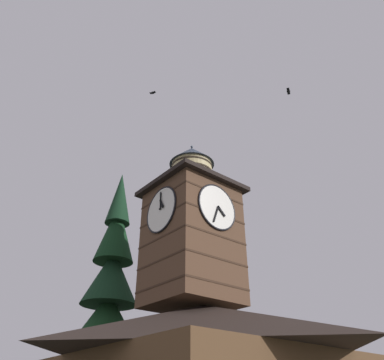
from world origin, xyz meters
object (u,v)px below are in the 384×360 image
Objects in this scene: pine_tree_aside at (219,339)px; flying_bird_low at (288,91)px; pine_tree_behind at (107,315)px; clock_tower at (192,231)px; flying_bird_high at (153,93)px; moon at (174,300)px.

flying_bird_low reaches higher than pine_tree_aside.
flying_bird_low is at bearing 78.51° from pine_tree_aside.
pine_tree_aside is at bearing 165.81° from pine_tree_behind.
clock_tower is at bearing -49.90° from flying_bird_low.
pine_tree_behind is at bearing -78.82° from clock_tower.
pine_tree_behind is 17.99m from flying_bird_low.
flying_bird_low reaches higher than pine_tree_behind.
flying_bird_high reaches higher than flying_bird_low.
pine_tree_aside is (-6.04, -4.57, -4.55)m from clock_tower.
moon is at bearing -114.65° from flying_bird_low.
moon is (-19.48, -19.39, 7.47)m from pine_tree_behind.
clock_tower is 8.84m from pine_tree_aside.
pine_tree_aside is 17.70m from flying_bird_high.
flying_bird_low is (-4.12, 4.89, 9.27)m from clock_tower.
flying_bird_high is 0.79× the size of flying_bird_low.
pine_tree_aside is at bearing -166.11° from flying_bird_high.
pine_tree_behind is at bearing -93.05° from flying_bird_high.
flying_bird_low reaches higher than moon.
flying_bird_low is at bearing 65.35° from moon.
moon is at bearing -125.21° from clock_tower.
pine_tree_behind is at bearing 44.87° from moon.
moon is at bearing -130.43° from flying_bird_high.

